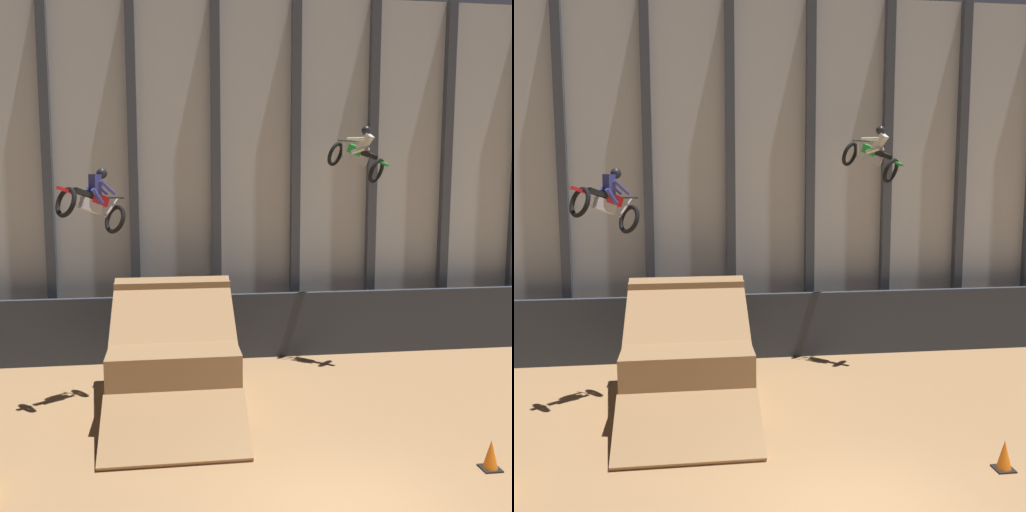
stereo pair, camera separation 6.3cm
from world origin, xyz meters
The scene contains 6 objects.
arena_back_wall centered at (0.00, 10.14, 5.53)m, with size 32.00×0.40×11.05m.
lower_barrier centered at (0.00, 8.80, 0.99)m, with size 31.36×0.20×1.98m.
dirt_ramp centered at (-2.67, 5.44, 1.00)m, with size 3.00×5.08×2.95m.
rider_bike_left_air centered at (-4.50, 5.68, 4.92)m, with size 1.74×1.64×1.64m.
rider_bike_right_air centered at (2.68, 7.92, 6.13)m, with size 1.71×1.68×1.66m.
traffic_cone_arena_edge centered at (3.23, 1.11, 0.28)m, with size 0.36×0.36×0.58m.
Camera 2 is at (-2.62, -8.88, 5.50)m, focal length 42.00 mm.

